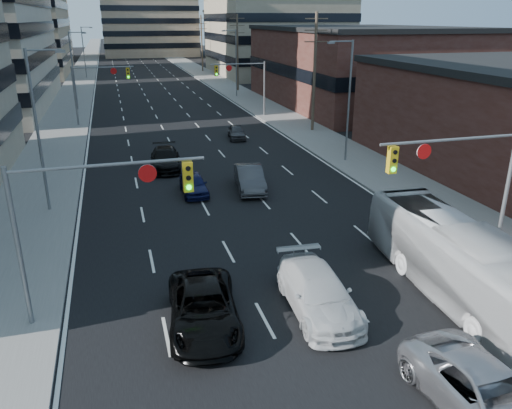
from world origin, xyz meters
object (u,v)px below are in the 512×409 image
object	(u,v)px
white_van	(318,292)
silver_suv	(488,395)
transit_bus	(459,262)
sedan_blue	(194,184)
black_pickup	(204,308)

from	to	relation	value
white_van	silver_suv	xyz separation A→B (m)	(2.37, -6.33, -0.02)
white_van	transit_bus	size ratio (longest dim) A/B	0.49
sedan_blue	silver_suv	bearing A→B (deg)	-76.63
black_pickup	silver_suv	bearing A→B (deg)	-37.87
black_pickup	transit_bus	distance (m)	10.07
silver_suv	sedan_blue	world-z (taller)	silver_suv
white_van	silver_suv	bearing A→B (deg)	-66.12
white_van	sedan_blue	size ratio (longest dim) A/B	1.42
sedan_blue	transit_bus	bearing A→B (deg)	-61.45
transit_bus	sedan_blue	world-z (taller)	transit_bus
silver_suv	transit_bus	distance (m)	6.73
sedan_blue	white_van	bearing A→B (deg)	-80.24
silver_suv	transit_bus	bearing A→B (deg)	57.30
black_pickup	white_van	bearing A→B (deg)	3.96
white_van	silver_suv	size ratio (longest dim) A/B	0.99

